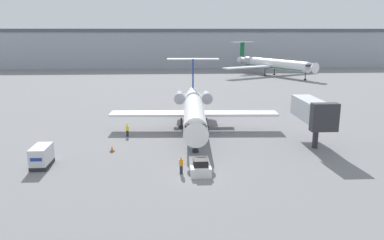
# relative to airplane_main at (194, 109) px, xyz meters

# --- Properties ---
(ground_plane) EXTENTS (600.00, 600.00, 0.00)m
(ground_plane) POSITION_rel_airplane_main_xyz_m (-0.71, -18.39, -3.12)
(ground_plane) COLOR slate
(terminal_building) EXTENTS (180.00, 16.80, 15.30)m
(terminal_building) POSITION_rel_airplane_main_xyz_m (-0.71, 101.61, 4.56)
(terminal_building) COLOR #9EA3AD
(terminal_building) RESTS_ON ground
(airplane_main) EXTENTS (25.07, 27.69, 9.75)m
(airplane_main) POSITION_rel_airplane_main_xyz_m (0.00, 0.00, 0.00)
(airplane_main) COLOR white
(airplane_main) RESTS_ON ground
(pushback_tug) EXTENTS (2.11, 4.27, 1.68)m
(pushback_tug) POSITION_rel_airplane_main_xyz_m (-0.51, -17.50, -2.51)
(pushback_tug) COLOR silver
(pushback_tug) RESTS_ON ground
(luggage_cart) EXTENTS (1.74, 3.44, 2.31)m
(luggage_cart) POSITION_rel_airplane_main_xyz_m (-17.64, -14.94, -1.97)
(luggage_cart) COLOR #232326
(luggage_cart) RESTS_ON ground
(worker_near_tug) EXTENTS (0.40, 0.26, 1.88)m
(worker_near_tug) POSITION_rel_airplane_main_xyz_m (-2.50, -18.05, -2.13)
(worker_near_tug) COLOR #232838
(worker_near_tug) RESTS_ON ground
(worker_by_wing) EXTENTS (0.40, 0.25, 1.79)m
(worker_by_wing) POSITION_rel_airplane_main_xyz_m (-9.61, -3.40, -2.18)
(worker_by_wing) COLOR #232838
(worker_by_wing) RESTS_ON ground
(traffic_cone_left) EXTENTS (0.58, 0.58, 0.73)m
(traffic_cone_left) POSITION_rel_airplane_main_xyz_m (-10.77, -10.15, -2.78)
(traffic_cone_left) COLOR black
(traffic_cone_left) RESTS_ON ground
(airplane_parked_far_left) EXTENTS (34.88, 33.77, 10.66)m
(airplane_parked_far_left) POSITION_rel_airplane_main_xyz_m (30.38, 68.42, 0.81)
(airplane_parked_far_left) COLOR white
(airplane_parked_far_left) RESTS_ON ground
(jet_bridge) EXTENTS (3.20, 9.23, 6.19)m
(jet_bridge) POSITION_rel_airplane_main_xyz_m (14.74, -8.66, 1.31)
(jet_bridge) COLOR #2D2D33
(jet_bridge) RESTS_ON ground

